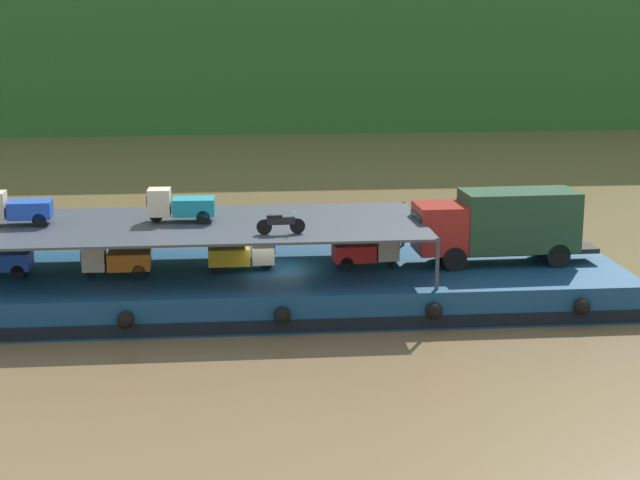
# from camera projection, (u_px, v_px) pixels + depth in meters

# --- Properties ---
(ground_plane) EXTENTS (400.00, 400.00, 0.00)m
(ground_plane) POSITION_uv_depth(u_px,v_px,m) (276.00, 304.00, 42.25)
(ground_plane) COLOR brown
(cargo_barge) EXTENTS (28.98, 8.86, 1.50)m
(cargo_barge) POSITION_uv_depth(u_px,v_px,m) (276.00, 287.00, 42.06)
(cargo_barge) COLOR navy
(cargo_barge) RESTS_ON ground
(covered_lorry) EXTENTS (7.91, 2.49, 3.10)m
(covered_lorry) POSITION_uv_depth(u_px,v_px,m) (500.00, 224.00, 42.53)
(covered_lorry) COLOR maroon
(covered_lorry) RESTS_ON cargo_barge
(cargo_rack) EXTENTS (19.78, 7.54, 2.00)m
(cargo_rack) POSITION_uv_depth(u_px,v_px,m) (182.00, 225.00, 41.12)
(cargo_rack) COLOR #383D47
(cargo_rack) RESTS_ON cargo_barge
(mini_truck_lower_aft) EXTENTS (2.75, 1.22, 1.38)m
(mini_truck_lower_aft) POSITION_uv_depth(u_px,v_px,m) (115.00, 259.00, 40.74)
(mini_truck_lower_aft) COLOR orange
(mini_truck_lower_aft) RESTS_ON cargo_barge
(mini_truck_lower_mid) EXTENTS (2.75, 1.22, 1.38)m
(mini_truck_lower_mid) POSITION_uv_depth(u_px,v_px,m) (243.00, 254.00, 41.64)
(mini_truck_lower_mid) COLOR gold
(mini_truck_lower_mid) RESTS_ON cargo_barge
(mini_truck_lower_fore) EXTENTS (2.80, 1.30, 1.38)m
(mini_truck_lower_fore) POSITION_uv_depth(u_px,v_px,m) (367.00, 250.00, 42.21)
(mini_truck_lower_fore) COLOR red
(mini_truck_lower_fore) RESTS_ON cargo_barge
(mini_truck_upper_stern) EXTENTS (2.78, 1.26, 1.38)m
(mini_truck_upper_stern) POSITION_uv_depth(u_px,v_px,m) (16.00, 208.00, 40.74)
(mini_truck_upper_stern) COLOR #1E47B7
(mini_truck_upper_stern) RESTS_ON cargo_rack
(mini_truck_upper_mid) EXTENTS (2.77, 1.25, 1.38)m
(mini_truck_upper_mid) POSITION_uv_depth(u_px,v_px,m) (180.00, 205.00, 41.39)
(mini_truck_upper_mid) COLOR teal
(mini_truck_upper_mid) RESTS_ON cargo_rack
(motorcycle_upper_port) EXTENTS (1.90, 0.55, 0.87)m
(motorcycle_upper_port) POSITION_uv_depth(u_px,v_px,m) (280.00, 223.00, 39.18)
(motorcycle_upper_port) COLOR black
(motorcycle_upper_port) RESTS_ON cargo_rack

